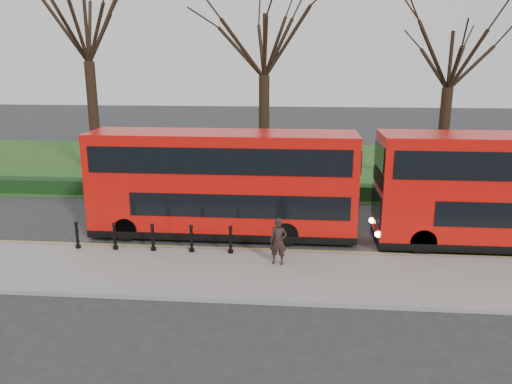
{
  "coord_description": "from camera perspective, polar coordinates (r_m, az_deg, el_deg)",
  "views": [
    {
      "loc": [
        3.98,
        -18.39,
        7.03
      ],
      "look_at": [
        2.36,
        0.5,
        2.0
      ],
      "focal_mm": 35.0,
      "sensor_mm": 36.0,
      "label": 1
    }
  ],
  "objects": [
    {
      "name": "pavement",
      "position": [
        17.35,
        -8.88,
        -8.97
      ],
      "size": [
        60.0,
        4.0,
        0.15
      ],
      "primitive_type": "cube",
      "color": "gray",
      "rests_on": "ground"
    },
    {
      "name": "yellow_line_outer",
      "position": [
        19.44,
        -7.28,
        -6.44
      ],
      "size": [
        60.0,
        0.1,
        0.01
      ],
      "primitive_type": "cube",
      "color": "yellow",
      "rests_on": "ground"
    },
    {
      "name": "ground",
      "position": [
        20.09,
        -6.87,
        -5.74
      ],
      "size": [
        120.0,
        120.0,
        0.0
      ],
      "primitive_type": "plane",
      "color": "#28282B",
      "rests_on": "ground"
    },
    {
      "name": "grass_verge",
      "position": [
        34.35,
        -1.85,
        3.1
      ],
      "size": [
        60.0,
        18.0,
        0.06
      ],
      "primitive_type": "cube",
      "color": "#234918",
      "rests_on": "ground"
    },
    {
      "name": "tree_mid",
      "position": [
        28.48,
        0.97,
        17.18
      ],
      "size": [
        7.2,
        7.2,
        11.26
      ],
      "color": "black",
      "rests_on": "ground"
    },
    {
      "name": "kerb",
      "position": [
        19.15,
        -7.48,
        -6.57
      ],
      "size": [
        60.0,
        0.25,
        0.16
      ],
      "primitive_type": "cube",
      "color": "slate",
      "rests_on": "ground"
    },
    {
      "name": "hedge",
      "position": [
        26.35,
        -3.93,
        0.25
      ],
      "size": [
        60.0,
        0.9,
        0.8
      ],
      "primitive_type": "cube",
      "color": "black",
      "rests_on": "ground"
    },
    {
      "name": "bus_lead",
      "position": [
        20.24,
        -3.83,
        0.86
      ],
      "size": [
        10.71,
        2.46,
        4.26
      ],
      "color": "red",
      "rests_on": "ground"
    },
    {
      "name": "tree_right",
      "position": [
        29.5,
        21.4,
        14.54
      ],
      "size": [
        6.49,
        6.49,
        10.15
      ],
      "color": "black",
      "rests_on": "ground"
    },
    {
      "name": "yellow_line_inner",
      "position": [
        19.63,
        -7.16,
        -6.23
      ],
      "size": [
        60.0,
        0.1,
        0.01
      ],
      "primitive_type": "cube",
      "color": "yellow",
      "rests_on": "ground"
    },
    {
      "name": "tree_left",
      "position": [
        30.89,
        -18.9,
        18.16
      ],
      "size": [
        8.1,
        8.1,
        12.66
      ],
      "color": "black",
      "rests_on": "ground"
    },
    {
      "name": "bollard_row",
      "position": [
        18.95,
        -11.71,
        -5.14
      ],
      "size": [
        5.97,
        0.15,
        1.0
      ],
      "color": "black",
      "rests_on": "pavement"
    },
    {
      "name": "pedestrian",
      "position": [
        17.29,
        2.57,
        -5.67
      ],
      "size": [
        0.66,
        0.49,
        1.65
      ],
      "primitive_type": "imported",
      "rotation": [
        0.0,
        0.0,
        -0.16
      ],
      "color": "black",
      "rests_on": "pavement"
    }
  ]
}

